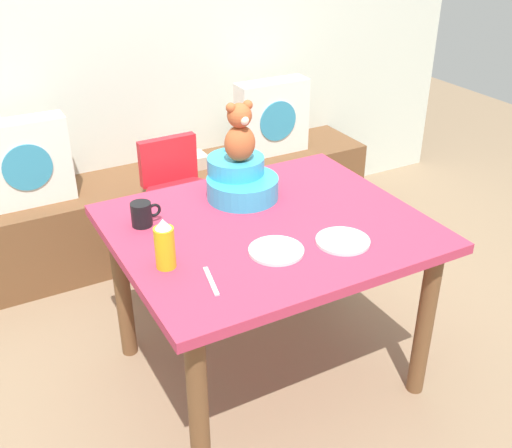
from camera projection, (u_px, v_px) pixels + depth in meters
name	position (u px, v px, depth m)	size (l,w,h in m)	color
ground_plane	(267.00, 369.00, 2.74)	(8.00, 8.00, 0.00)	#8C7256
back_wall	(129.00, 12.00, 3.28)	(4.40, 0.10, 2.60)	silver
window_bench	(162.00, 210.00, 3.59)	(2.60, 0.44, 0.46)	brown
pillow_floral_left	(25.00, 163.00, 3.06)	(0.44, 0.15, 0.44)	white
pillow_floral_right	(272.00, 118.00, 3.66)	(0.44, 0.15, 0.44)	white
book_stack	(189.00, 162.00, 3.54)	(0.20, 0.14, 0.07)	#BFB2A0
dining_table	(268.00, 247.00, 2.43)	(1.17, 0.99, 0.74)	#B73351
highchair	(180.00, 196.00, 3.09)	(0.34, 0.45, 0.79)	red
infant_seat_teal	(240.00, 180.00, 2.57)	(0.30, 0.33, 0.16)	#34A5D0
teddy_bear	(240.00, 133.00, 2.47)	(0.13, 0.12, 0.25)	#B65B30
ketchup_bottle	(165.00, 245.00, 2.07)	(0.07, 0.07, 0.18)	gold
coffee_mug	(142.00, 214.00, 2.35)	(0.12, 0.08, 0.09)	black
dinner_plate_near	(276.00, 251.00, 2.20)	(0.20, 0.20, 0.01)	white
dinner_plate_far	(343.00, 241.00, 2.26)	(0.20, 0.20, 0.01)	white
table_fork	(211.00, 281.00, 2.03)	(0.02, 0.17, 0.01)	silver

